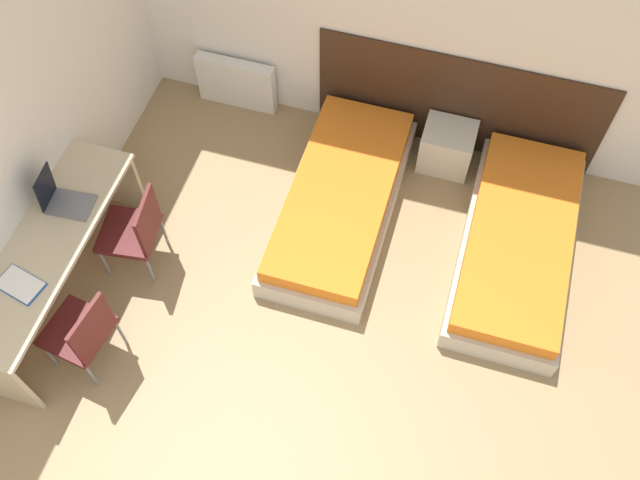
% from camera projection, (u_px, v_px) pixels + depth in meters
% --- Properties ---
extents(wall_back, '(5.37, 0.05, 2.70)m').
position_uv_depth(wall_back, '(382.00, 12.00, 5.75)').
color(wall_back, white).
rests_on(wall_back, ground_plane).
extents(wall_left, '(0.05, 4.83, 2.70)m').
position_uv_depth(wall_left, '(17.00, 128.00, 5.10)').
color(wall_left, white).
rests_on(wall_left, ground_plane).
extents(headboard_panel, '(2.55, 0.03, 1.08)m').
position_uv_depth(headboard_panel, '(458.00, 104.00, 6.30)').
color(headboard_panel, '#382316').
rests_on(headboard_panel, ground_plane).
extents(bed_near_window, '(0.90, 2.04, 0.37)m').
position_uv_depth(bed_near_window, '(340.00, 201.00, 6.19)').
color(bed_near_window, beige).
rests_on(bed_near_window, ground_plane).
extents(bed_near_door, '(0.90, 2.04, 0.37)m').
position_uv_depth(bed_near_door, '(517.00, 244.00, 5.96)').
color(bed_near_door, beige).
rests_on(bed_near_door, ground_plane).
extents(nightstand, '(0.46, 0.40, 0.44)m').
position_uv_depth(nightstand, '(447.00, 147.00, 6.46)').
color(nightstand, beige).
rests_on(nightstand, ground_plane).
extents(radiator, '(0.76, 0.12, 0.53)m').
position_uv_depth(radiator, '(237.00, 83.00, 6.81)').
color(radiator, silver).
rests_on(radiator, ground_plane).
extents(desk, '(0.55, 1.95, 0.76)m').
position_uv_depth(desk, '(52.00, 256.00, 5.42)').
color(desk, '#C6B28E').
rests_on(desk, ground_plane).
extents(chair_near_laptop, '(0.50, 0.50, 0.87)m').
position_uv_depth(chair_near_laptop, '(135.00, 229.00, 5.68)').
color(chair_near_laptop, '#511919').
rests_on(chair_near_laptop, ground_plane).
extents(chair_near_notebook, '(0.51, 0.51, 0.87)m').
position_uv_depth(chair_near_notebook, '(82.00, 331.00, 5.21)').
color(chair_near_notebook, '#511919').
rests_on(chair_near_notebook, ground_plane).
extents(laptop, '(0.37, 0.27, 0.36)m').
position_uv_depth(laptop, '(62.00, 199.00, 5.41)').
color(laptop, slate).
rests_on(laptop, desk).
extents(open_notebook, '(0.38, 0.28, 0.02)m').
position_uv_depth(open_notebook, '(20.00, 284.00, 5.10)').
color(open_notebook, '#1E4793').
rests_on(open_notebook, desk).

